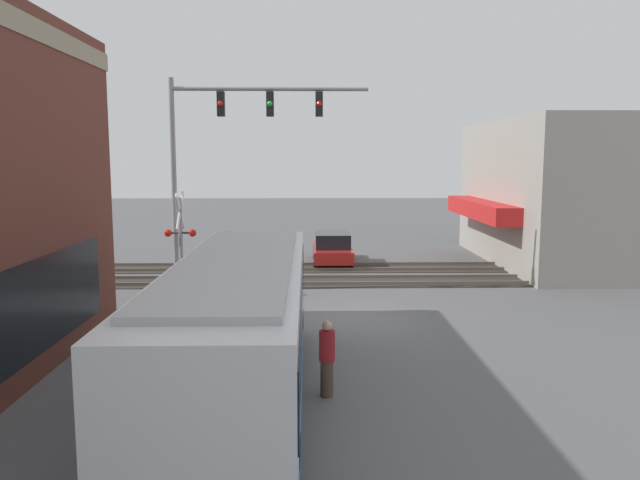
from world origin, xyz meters
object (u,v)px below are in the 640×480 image
Objects in this scene: parked_car_red at (332,249)px; pedestrian_near_bus at (327,358)px; crossing_signal at (181,233)px; city_bus at (239,324)px.

pedestrian_near_bus is (-16.97, 0.79, 0.14)m from parked_car_red.
pedestrian_near_bus is at bearing -153.47° from crossing_signal.
crossing_signal is at bearing 17.25° from city_bus.
parked_car_red is at bearing -2.68° from pedestrian_near_bus.
crossing_signal reaches higher than parked_car_red.
parked_car_red is (17.36, -2.60, -0.99)m from city_bus.
city_bus is 2.89× the size of crossing_signal.
crossing_signal reaches higher than pedestrian_near_bus.
city_bus is 17.58m from parked_car_red.
parked_car_red is 16.99m from pedestrian_near_bus.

